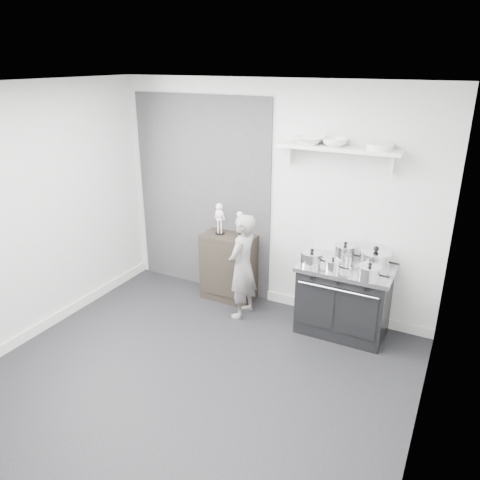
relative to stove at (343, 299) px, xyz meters
The scene contains 16 objects.
ground 1.85m from the stove, 125.14° to the right, with size 4.00×4.00×0.00m, color black.
room_shell 2.13m from the stove, 130.37° to the right, with size 4.02×3.62×2.71m.
wall_shelf 1.63m from the stove, 139.92° to the left, with size 1.30×0.26×0.24m.
stove is the anchor object (origin of this frame).
side_cabinet 1.51m from the stove, behind, with size 0.66×0.38×0.86m, color black.
child 1.20m from the stove, behind, with size 0.46×0.30×1.27m, color slate.
pot_front_left 0.60m from the stove, 162.53° to the right, with size 0.33×0.24×0.18m.
pot_back_left 0.52m from the stove, 113.63° to the left, with size 0.32×0.23×0.22m.
pot_back_right 0.57m from the stove, 24.00° to the left, with size 0.42×0.33×0.24m.
pot_front_right 0.59m from the stove, 35.90° to the right, with size 0.32×0.23×0.19m.
pot_front_center 0.50m from the stove, 121.71° to the right, with size 0.26×0.17×0.15m.
skeleton_full 1.78m from the stove, behind, with size 0.13×0.08×0.45m, color silver, non-canonical shape.
skeleton_torso 1.51m from the stove, behind, with size 0.11×0.07×0.38m, color silver, non-canonical shape.
bowl_large 1.78m from the stove, 160.93° to the left, with size 0.33×0.33×0.08m, color white.
bowl_small 1.71m from the stove, 145.41° to the left, with size 0.26×0.26×0.08m, color white.
plate_stack 1.69m from the stove, 47.35° to the left, with size 0.27×0.27×0.06m, color white.
Camera 1 is at (2.10, -3.12, 2.89)m, focal length 35.00 mm.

